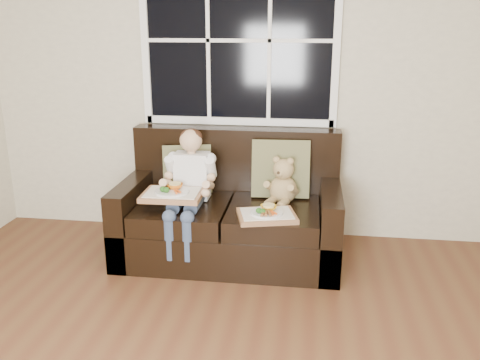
# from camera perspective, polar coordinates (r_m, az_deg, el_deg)

# --- Properties ---
(room_walls) EXTENTS (4.52, 5.02, 2.71)m
(room_walls) POSITION_cam_1_polar(r_m,az_deg,el_deg) (1.80, -8.47, 11.07)
(room_walls) COLOR #BAB29A
(room_walls) RESTS_ON ground
(window_back) EXTENTS (1.62, 0.04, 1.37)m
(window_back) POSITION_cam_1_polar(r_m,az_deg,el_deg) (4.24, -0.14, 15.40)
(window_back) COLOR black
(window_back) RESTS_ON room_walls
(loveseat) EXTENTS (1.70, 0.92, 0.96)m
(loveseat) POSITION_cam_1_polar(r_m,az_deg,el_deg) (4.06, -1.04, -4.11)
(loveseat) COLOR black
(loveseat) RESTS_ON ground
(pillow_left) EXTENTS (0.42, 0.27, 0.40)m
(pillow_left) POSITION_cam_1_polar(r_m,az_deg,el_deg) (4.16, -5.93, 1.25)
(pillow_left) COLOR brown
(pillow_left) RESTS_ON loveseat
(pillow_right) EXTENTS (0.47, 0.23, 0.47)m
(pillow_right) POSITION_cam_1_polar(r_m,az_deg,el_deg) (4.04, 4.58, 1.29)
(pillow_right) COLOR brown
(pillow_right) RESTS_ON loveseat
(child) EXTENTS (0.38, 0.60, 0.87)m
(child) POSITION_cam_1_polar(r_m,az_deg,el_deg) (3.89, -5.73, 0.10)
(child) COLOR white
(child) RESTS_ON loveseat
(teddy_bear) EXTENTS (0.26, 0.31, 0.38)m
(teddy_bear) POSITION_cam_1_polar(r_m,az_deg,el_deg) (3.92, 4.86, -0.44)
(teddy_bear) COLOR tan
(teddy_bear) RESTS_ON loveseat
(tray_left) EXTENTS (0.45, 0.34, 0.10)m
(tray_left) POSITION_cam_1_polar(r_m,az_deg,el_deg) (3.79, -7.58, -1.50)
(tray_left) COLOR #A4724A
(tray_left) RESTS_ON child
(tray_right) EXTENTS (0.47, 0.40, 0.09)m
(tray_right) POSITION_cam_1_polar(r_m,az_deg,el_deg) (3.63, 3.02, -3.88)
(tray_right) COLOR #A4724A
(tray_right) RESTS_ON loveseat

